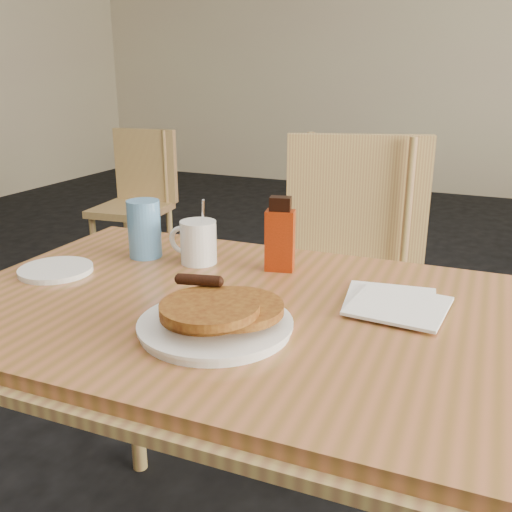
{
  "coord_description": "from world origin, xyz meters",
  "views": [
    {
      "loc": [
        0.42,
        -0.83,
        1.18
      ],
      "look_at": [
        0.04,
        0.03,
        0.87
      ],
      "focal_mm": 40.0,
      "sensor_mm": 36.0,
      "label": 1
    }
  ],
  "objects_px": {
    "main_table": "(235,324)",
    "coffee_mug": "(197,241)",
    "chair_main_far": "(345,267)",
    "syrup_bottle": "(280,237)",
    "blue_tumbler": "(144,229)",
    "pancake_plate": "(216,318)",
    "chair_wall_extra": "(138,191)"
  },
  "relations": [
    {
      "from": "coffee_mug",
      "to": "chair_main_far",
      "type": "bearing_deg",
      "value": 62.05
    },
    {
      "from": "pancake_plate",
      "to": "syrup_bottle",
      "type": "height_order",
      "value": "syrup_bottle"
    },
    {
      "from": "main_table",
      "to": "chair_wall_extra",
      "type": "bearing_deg",
      "value": 129.94
    },
    {
      "from": "pancake_plate",
      "to": "syrup_bottle",
      "type": "xyz_separation_m",
      "value": [
        -0.02,
        0.34,
        0.05
      ]
    },
    {
      "from": "coffee_mug",
      "to": "blue_tumbler",
      "type": "distance_m",
      "value": 0.14
    },
    {
      "from": "main_table",
      "to": "pancake_plate",
      "type": "xyz_separation_m",
      "value": [
        0.02,
        -0.12,
        0.07
      ]
    },
    {
      "from": "chair_main_far",
      "to": "syrup_bottle",
      "type": "bearing_deg",
      "value": -110.11
    },
    {
      "from": "chair_wall_extra",
      "to": "coffee_mug",
      "type": "distance_m",
      "value": 2.09
    },
    {
      "from": "chair_wall_extra",
      "to": "pancake_plate",
      "type": "xyz_separation_m",
      "value": [
        1.51,
        -1.9,
        0.27
      ]
    },
    {
      "from": "chair_main_far",
      "to": "blue_tumbler",
      "type": "distance_m",
      "value": 0.7
    },
    {
      "from": "syrup_bottle",
      "to": "chair_wall_extra",
      "type": "bearing_deg",
      "value": 120.78
    },
    {
      "from": "coffee_mug",
      "to": "syrup_bottle",
      "type": "relative_size",
      "value": 0.94
    },
    {
      "from": "chair_wall_extra",
      "to": "syrup_bottle",
      "type": "distance_m",
      "value": 2.19
    },
    {
      "from": "main_table",
      "to": "syrup_bottle",
      "type": "relative_size",
      "value": 7.06
    },
    {
      "from": "coffee_mug",
      "to": "pancake_plate",
      "type": "bearing_deg",
      "value": -62.93
    },
    {
      "from": "main_table",
      "to": "blue_tumbler",
      "type": "bearing_deg",
      "value": 151.98
    },
    {
      "from": "main_table",
      "to": "coffee_mug",
      "type": "height_order",
      "value": "coffee_mug"
    },
    {
      "from": "chair_main_far",
      "to": "blue_tumbler",
      "type": "height_order",
      "value": "chair_main_far"
    },
    {
      "from": "chair_main_far",
      "to": "coffee_mug",
      "type": "bearing_deg",
      "value": -129.07
    },
    {
      "from": "main_table",
      "to": "syrup_bottle",
      "type": "height_order",
      "value": "syrup_bottle"
    },
    {
      "from": "main_table",
      "to": "syrup_bottle",
      "type": "xyz_separation_m",
      "value": [
        0.01,
        0.21,
        0.12
      ]
    },
    {
      "from": "main_table",
      "to": "syrup_bottle",
      "type": "bearing_deg",
      "value": 87.73
    },
    {
      "from": "main_table",
      "to": "blue_tumbler",
      "type": "relative_size",
      "value": 8.61
    },
    {
      "from": "main_table",
      "to": "syrup_bottle",
      "type": "distance_m",
      "value": 0.24
    },
    {
      "from": "chair_wall_extra",
      "to": "syrup_bottle",
      "type": "bearing_deg",
      "value": -52.64
    },
    {
      "from": "syrup_bottle",
      "to": "pancake_plate",
      "type": "bearing_deg",
      "value": -100.17
    },
    {
      "from": "pancake_plate",
      "to": "blue_tumbler",
      "type": "relative_size",
      "value": 1.96
    },
    {
      "from": "blue_tumbler",
      "to": "main_table",
      "type": "bearing_deg",
      "value": -28.02
    },
    {
      "from": "chair_wall_extra",
      "to": "blue_tumbler",
      "type": "bearing_deg",
      "value": -60.32
    },
    {
      "from": "syrup_bottle",
      "to": "blue_tumbler",
      "type": "height_order",
      "value": "syrup_bottle"
    },
    {
      "from": "chair_main_far",
      "to": "chair_wall_extra",
      "type": "xyz_separation_m",
      "value": [
        -1.51,
        1.05,
        -0.09
      ]
    },
    {
      "from": "chair_main_far",
      "to": "chair_wall_extra",
      "type": "bearing_deg",
      "value": 126.96
    }
  ]
}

